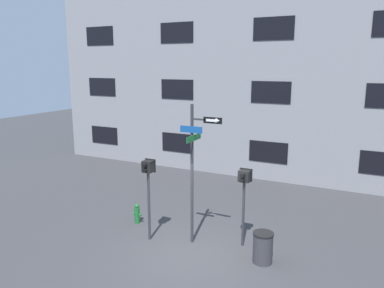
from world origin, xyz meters
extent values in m
plane|color=#38383A|center=(0.00, 0.00, 0.00)|extent=(60.00, 60.00, 0.00)
cube|color=gray|center=(0.00, 8.32, 6.90)|extent=(24.00, 0.60, 13.80)
cube|color=black|center=(-9.60, 8.00, 1.38)|extent=(1.81, 0.03, 0.98)
cube|color=black|center=(-4.80, 8.00, 1.38)|extent=(1.81, 0.03, 0.98)
cube|color=black|center=(0.00, 8.00, 1.38)|extent=(1.81, 0.03, 0.98)
cube|color=black|center=(4.80, 8.00, 1.38)|extent=(1.81, 0.03, 0.98)
cube|color=black|center=(-9.60, 8.00, 4.14)|extent=(1.81, 0.03, 0.98)
cube|color=black|center=(-4.80, 8.00, 4.14)|extent=(1.81, 0.03, 0.98)
cube|color=black|center=(0.00, 8.00, 4.14)|extent=(1.81, 0.03, 0.98)
cube|color=black|center=(-9.60, 8.00, 6.90)|extent=(1.81, 0.03, 0.98)
cube|color=black|center=(-4.80, 8.00, 6.90)|extent=(1.81, 0.03, 0.98)
cube|color=black|center=(0.00, 8.00, 6.90)|extent=(1.81, 0.03, 0.98)
cylinder|color=#2D2D33|center=(-0.38, 0.80, 2.13)|extent=(0.09, 0.09, 4.25)
cube|color=#2D2D33|center=(-0.05, 0.80, 3.82)|extent=(0.65, 0.05, 0.05)
cube|color=#14478C|center=(-0.38, 0.74, 3.52)|extent=(0.70, 0.02, 0.19)
cube|color=#196B2D|center=(-0.32, 0.80, 3.27)|extent=(0.02, 0.90, 0.18)
cube|color=black|center=(0.28, 0.79, 3.82)|extent=(0.56, 0.02, 0.18)
cube|color=white|center=(0.24, 0.78, 3.82)|extent=(0.32, 0.01, 0.07)
cone|color=white|center=(0.44, 0.78, 3.82)|extent=(0.10, 0.14, 0.14)
cylinder|color=#2D2D33|center=(-1.64, 0.38, 1.09)|extent=(0.08, 0.08, 2.18)
cube|color=black|center=(-1.64, 0.38, 2.36)|extent=(0.30, 0.26, 0.35)
cube|color=black|center=(-1.64, 0.52, 2.36)|extent=(0.36, 0.02, 0.41)
cylinder|color=black|center=(-1.64, 0.19, 2.43)|extent=(0.12, 0.12, 0.12)
cylinder|color=black|center=(-1.64, 0.19, 2.28)|extent=(0.12, 0.12, 0.12)
cylinder|color=#EA4C14|center=(-1.64, 0.24, 2.43)|extent=(0.10, 0.01, 0.10)
cylinder|color=#2D2D33|center=(1.09, 1.29, 1.01)|extent=(0.08, 0.08, 2.01)
cube|color=black|center=(1.09, 1.29, 2.18)|extent=(0.33, 0.26, 0.33)
cube|color=black|center=(1.09, 1.43, 2.18)|extent=(0.39, 0.02, 0.39)
cylinder|color=black|center=(1.09, 1.10, 2.25)|extent=(0.12, 0.12, 0.12)
cylinder|color=black|center=(1.09, 1.10, 2.10)|extent=(0.12, 0.12, 0.12)
cylinder|color=orange|center=(1.09, 1.15, 2.25)|extent=(0.09, 0.01, 0.09)
cylinder|color=#196028|center=(-2.70, 1.24, 0.28)|extent=(0.19, 0.19, 0.56)
sphere|color=#196028|center=(-2.70, 1.24, 0.61)|extent=(0.16, 0.16, 0.16)
cylinder|color=#196028|center=(-2.84, 1.24, 0.31)|extent=(0.08, 0.06, 0.06)
cylinder|color=#196028|center=(-2.57, 1.24, 0.31)|extent=(0.08, 0.06, 0.06)
cylinder|color=#333338|center=(1.90, 0.58, 0.42)|extent=(0.54, 0.54, 0.83)
cylinder|color=black|center=(1.90, 0.58, 0.85)|extent=(0.57, 0.57, 0.04)
camera|label=1|loc=(4.36, -8.73, 5.33)|focal=35.00mm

